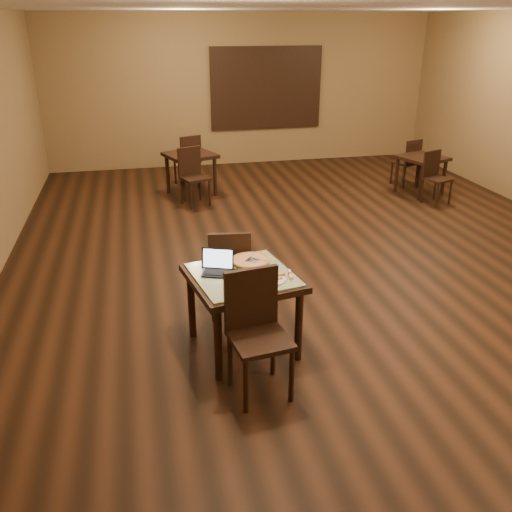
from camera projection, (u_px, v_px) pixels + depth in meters
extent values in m
plane|color=black|center=(316.00, 250.00, 7.29)|extent=(10.00, 10.00, 0.00)
cube|color=olive|center=(242.00, 91.00, 11.16)|extent=(8.00, 0.02, 3.00)
cube|color=silver|center=(328.00, 5.00, 6.09)|extent=(8.00, 10.00, 0.02)
cube|color=#235283|center=(266.00, 88.00, 11.21)|extent=(2.20, 0.04, 1.50)
cube|color=black|center=(266.00, 88.00, 11.19)|extent=(2.34, 0.02, 1.64)
cylinder|color=black|center=(218.00, 344.00, 4.54)|extent=(0.07, 0.07, 0.71)
cylinder|color=black|center=(191.00, 304.00, 5.18)|extent=(0.07, 0.07, 0.71)
cylinder|color=black|center=(299.00, 325.00, 4.81)|extent=(0.07, 0.07, 0.71)
cylinder|color=black|center=(264.00, 289.00, 5.45)|extent=(0.07, 0.07, 0.71)
cube|color=black|center=(243.00, 278.00, 4.85)|extent=(1.08, 1.08, 0.06)
cube|color=#1B31B2|center=(243.00, 275.00, 4.84)|extent=(0.98, 0.98, 0.02)
cylinder|color=black|center=(246.00, 387.00, 4.19)|extent=(0.04, 0.04, 0.48)
cylinder|color=black|center=(230.00, 360.00, 4.52)|extent=(0.04, 0.04, 0.48)
cylinder|color=black|center=(292.00, 376.00, 4.31)|extent=(0.04, 0.04, 0.48)
cylinder|color=black|center=(273.00, 350.00, 4.64)|extent=(0.04, 0.04, 0.48)
cube|color=black|center=(260.00, 340.00, 4.31)|extent=(0.51, 0.51, 0.04)
cube|color=black|center=(251.00, 298.00, 4.37)|extent=(0.45, 0.11, 0.52)
cylinder|color=black|center=(246.00, 284.00, 5.85)|extent=(0.04, 0.04, 0.45)
cylinder|color=black|center=(248.00, 300.00, 5.52)|extent=(0.04, 0.04, 0.45)
cylinder|color=black|center=(213.00, 285.00, 5.82)|extent=(0.04, 0.04, 0.45)
cylinder|color=black|center=(213.00, 301.00, 5.50)|extent=(0.04, 0.04, 0.45)
cube|color=black|center=(230.00, 272.00, 5.58)|extent=(0.47, 0.47, 0.04)
cube|color=black|center=(230.00, 256.00, 5.30)|extent=(0.42, 0.10, 0.48)
cube|color=black|center=(220.00, 273.00, 4.83)|extent=(0.35, 0.30, 0.01)
cube|color=black|center=(218.00, 259.00, 4.89)|extent=(0.29, 0.15, 0.19)
cube|color=silver|center=(218.00, 259.00, 4.88)|extent=(0.26, 0.13, 0.17)
cylinder|color=white|center=(271.00, 280.00, 4.71)|extent=(0.25, 0.25, 0.01)
cylinder|color=silver|center=(250.00, 262.00, 5.07)|extent=(0.33, 0.33, 0.01)
cylinder|color=beige|center=(250.00, 260.00, 5.06)|extent=(0.35, 0.35, 0.02)
torus|color=#B87C3B|center=(250.00, 260.00, 5.06)|extent=(0.37, 0.37, 0.02)
cube|color=silver|center=(253.00, 260.00, 5.05)|extent=(0.27, 0.25, 0.01)
cylinder|color=white|center=(290.00, 275.00, 4.78)|extent=(0.06, 0.17, 0.03)
cylinder|color=#A81421|center=(290.00, 275.00, 4.78)|extent=(0.04, 0.03, 0.04)
cylinder|color=black|center=(421.00, 182.00, 9.19)|extent=(0.06, 0.06, 0.63)
cylinder|color=black|center=(396.00, 175.00, 9.64)|extent=(0.06, 0.06, 0.63)
cylinder|color=black|center=(444.00, 177.00, 9.47)|extent=(0.06, 0.06, 0.63)
cylinder|color=black|center=(419.00, 170.00, 9.91)|extent=(0.06, 0.06, 0.63)
cube|color=black|center=(422.00, 158.00, 9.42)|extent=(0.91, 0.91, 0.05)
cylinder|color=black|center=(437.00, 196.00, 8.88)|extent=(0.04, 0.04, 0.40)
cylinder|color=black|center=(422.00, 191.00, 9.13)|extent=(0.04, 0.04, 0.40)
cylinder|color=black|center=(450.00, 193.00, 9.03)|extent=(0.04, 0.04, 0.40)
cylinder|color=black|center=(435.00, 188.00, 9.28)|extent=(0.04, 0.04, 0.40)
cube|color=black|center=(438.00, 179.00, 8.99)|extent=(0.48, 0.48, 0.04)
cube|color=black|center=(432.00, 163.00, 9.03)|extent=(0.37, 0.16, 0.43)
cylinder|color=black|center=(404.00, 171.00, 10.32)|extent=(0.04, 0.04, 0.40)
cylinder|color=black|center=(417.00, 175.00, 10.07)|extent=(0.04, 0.04, 0.40)
cylinder|color=black|center=(392.00, 173.00, 10.16)|extent=(0.04, 0.04, 0.40)
cylinder|color=black|center=(404.00, 177.00, 9.91)|extent=(0.04, 0.04, 0.40)
cube|color=black|center=(405.00, 163.00, 10.03)|extent=(0.48, 0.48, 0.04)
cube|color=black|center=(414.00, 152.00, 9.80)|extent=(0.37, 0.16, 0.43)
cylinder|color=black|center=(183.00, 182.00, 9.12)|extent=(0.07, 0.07, 0.69)
cylinder|color=black|center=(168.00, 174.00, 9.60)|extent=(0.07, 0.07, 0.69)
cylinder|color=black|center=(215.00, 176.00, 9.43)|extent=(0.07, 0.07, 0.69)
cylinder|color=black|center=(199.00, 169.00, 9.91)|extent=(0.07, 0.07, 0.69)
cube|color=black|center=(190.00, 155.00, 9.37)|extent=(0.99, 0.99, 0.06)
cylinder|color=black|center=(191.00, 196.00, 8.78)|extent=(0.04, 0.04, 0.43)
cylinder|color=black|center=(182.00, 191.00, 9.05)|extent=(0.04, 0.04, 0.43)
cylinder|color=black|center=(210.00, 193.00, 8.96)|extent=(0.04, 0.04, 0.43)
cylinder|color=black|center=(200.00, 188.00, 9.22)|extent=(0.04, 0.04, 0.43)
cube|color=black|center=(195.00, 178.00, 8.91)|extent=(0.52, 0.52, 0.04)
cube|color=black|center=(189.00, 161.00, 8.95)|extent=(0.39, 0.18, 0.46)
cylinder|color=black|center=(192.00, 170.00, 10.35)|extent=(0.04, 0.04, 0.43)
cylinder|color=black|center=(200.00, 174.00, 10.08)|extent=(0.04, 0.04, 0.43)
cylinder|color=black|center=(175.00, 172.00, 10.18)|extent=(0.04, 0.04, 0.43)
cylinder|color=black|center=(183.00, 176.00, 9.91)|extent=(0.04, 0.04, 0.43)
cube|color=black|center=(187.00, 161.00, 10.03)|extent=(0.52, 0.52, 0.04)
cube|color=black|center=(191.00, 149.00, 9.79)|extent=(0.39, 0.18, 0.46)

